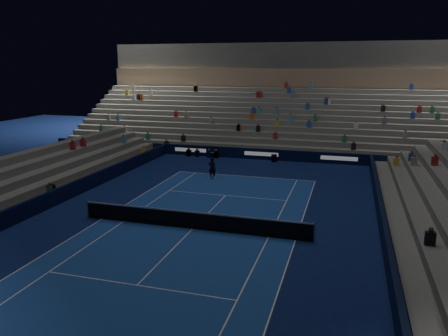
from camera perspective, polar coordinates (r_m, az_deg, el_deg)
The scene contains 9 objects.
ground at distance 23.54m, azimuth -4.13°, elevation -7.98°, with size 90.00×90.00×0.00m, color #0C194C.
court_surface at distance 23.54m, azimuth -4.13°, elevation -7.97°, with size 10.97×23.77×0.01m, color #1A4193.
sponsor_barrier_far at distance 40.60m, azimuth 4.94°, elevation 1.82°, with size 44.00×0.25×1.00m, color black.
sponsor_barrier_east at distance 22.13m, azimuth 20.43°, elevation -8.84°, with size 0.25×37.00×1.00m, color black.
sponsor_barrier_west at distance 28.11m, azimuth -23.09°, elevation -4.40°, with size 0.25×37.00×1.00m, color black.
grandstand_main at distance 49.32m, azimuth 7.19°, elevation 7.17°, with size 44.00×15.20×11.20m.
tennis_net at distance 23.36m, azimuth -4.15°, elevation -6.82°, with size 12.90×0.10×1.10m.
tennis_player at distance 33.50m, azimuth -1.55°, elevation 0.01°, with size 0.61×0.40×1.68m, color black.
broadcast_camera at distance 39.84m, azimuth 6.56°, elevation 1.31°, with size 0.60×0.99×0.64m.
Camera 1 is at (7.73, -20.54, 8.51)m, focal length 34.86 mm.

